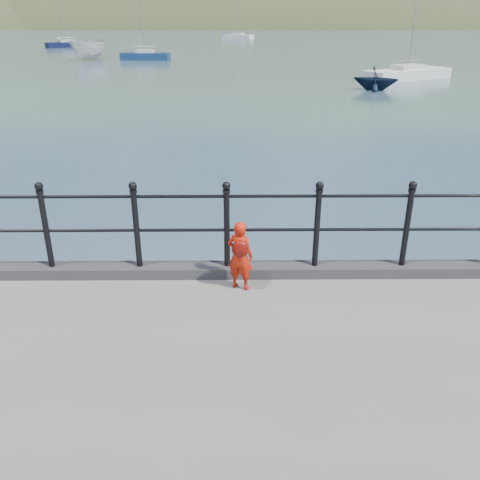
{
  "coord_description": "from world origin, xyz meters",
  "views": [
    {
      "loc": [
        0.72,
        -6.37,
        4.31
      ],
      "look_at": [
        0.77,
        -0.2,
        1.55
      ],
      "focal_mm": 38.0,
      "sensor_mm": 36.0,
      "label": 1
    }
  ],
  "objects_px": {
    "sailboat_port": "(145,57)",
    "sailboat_deep": "(238,37)",
    "railing": "(181,220)",
    "launch_navy": "(376,78)",
    "child": "(240,255)",
    "sailboat_near": "(408,74)",
    "sailboat_left": "(67,45)",
    "launch_white": "(89,49)"
  },
  "relations": [
    {
      "from": "child",
      "to": "sailboat_port",
      "type": "height_order",
      "value": "sailboat_port"
    },
    {
      "from": "railing",
      "to": "launch_navy",
      "type": "xyz_separation_m",
      "value": [
        9.32,
        26.04,
        -1.13
      ]
    },
    {
      "from": "child",
      "to": "launch_white",
      "type": "xyz_separation_m",
      "value": [
        -14.83,
        48.72,
        -0.45
      ]
    },
    {
      "from": "railing",
      "to": "launch_white",
      "type": "height_order",
      "value": "railing"
    },
    {
      "from": "railing",
      "to": "launch_navy",
      "type": "bearing_deg",
      "value": 70.31
    },
    {
      "from": "sailboat_near",
      "to": "sailboat_deep",
      "type": "xyz_separation_m",
      "value": [
        -11.81,
        65.39,
        0.0
      ]
    },
    {
      "from": "railing",
      "to": "sailboat_port",
      "type": "bearing_deg",
      "value": 99.85
    },
    {
      "from": "launch_navy",
      "to": "sailboat_port",
      "type": "xyz_separation_m",
      "value": [
        -17.74,
        22.46,
        -0.36
      ]
    },
    {
      "from": "sailboat_port",
      "to": "railing",
      "type": "bearing_deg",
      "value": -74.96
    },
    {
      "from": "railing",
      "to": "child",
      "type": "height_order",
      "value": "railing"
    },
    {
      "from": "railing",
      "to": "sailboat_left",
      "type": "xyz_separation_m",
      "value": [
        -22.94,
        70.06,
        -1.48
      ]
    },
    {
      "from": "sailboat_left",
      "to": "launch_navy",
      "type": "bearing_deg",
      "value": -88.31
    },
    {
      "from": "sailboat_port",
      "to": "sailboat_near",
      "type": "height_order",
      "value": "sailboat_near"
    },
    {
      "from": "launch_white",
      "to": "child",
      "type": "bearing_deg",
      "value": -55.65
    },
    {
      "from": "railing",
      "to": "sailboat_deep",
      "type": "xyz_separation_m",
      "value": [
        1.25,
        97.05,
        -1.48
      ]
    },
    {
      "from": "railing",
      "to": "child",
      "type": "distance_m",
      "value": 0.92
    },
    {
      "from": "railing",
      "to": "launch_navy",
      "type": "relative_size",
      "value": 6.83
    },
    {
      "from": "launch_white",
      "to": "sailboat_port",
      "type": "distance_m",
      "value": 5.68
    },
    {
      "from": "child",
      "to": "sailboat_near",
      "type": "distance_m",
      "value": 34.33
    },
    {
      "from": "sailboat_port",
      "to": "sailboat_left",
      "type": "bearing_deg",
      "value": 129.14
    },
    {
      "from": "sailboat_near",
      "to": "launch_navy",
      "type": "bearing_deg",
      "value": -154.82
    },
    {
      "from": "launch_white",
      "to": "sailboat_left",
      "type": "relative_size",
      "value": 0.68
    },
    {
      "from": "railing",
      "to": "sailboat_left",
      "type": "relative_size",
      "value": 2.29
    },
    {
      "from": "railing",
      "to": "sailboat_near",
      "type": "height_order",
      "value": "sailboat_near"
    },
    {
      "from": "child",
      "to": "launch_navy",
      "type": "bearing_deg",
      "value": -85.22
    },
    {
      "from": "railing",
      "to": "sailboat_left",
      "type": "height_order",
      "value": "sailboat_left"
    },
    {
      "from": "sailboat_port",
      "to": "sailboat_near",
      "type": "distance_m",
      "value": 27.3
    },
    {
      "from": "sailboat_near",
      "to": "sailboat_deep",
      "type": "bearing_deg",
      "value": 69.11
    },
    {
      "from": "launch_white",
      "to": "launch_navy",
      "type": "xyz_separation_m",
      "value": [
        23.37,
        -22.31,
        -0.34
      ]
    },
    {
      "from": "railing",
      "to": "sailboat_near",
      "type": "bearing_deg",
      "value": 67.58
    },
    {
      "from": "launch_white",
      "to": "sailboat_near",
      "type": "bearing_deg",
      "value": -14.18
    },
    {
      "from": "sailboat_port",
      "to": "sailboat_deep",
      "type": "xyz_separation_m",
      "value": [
        9.67,
        48.55,
        0.0
      ]
    },
    {
      "from": "sailboat_deep",
      "to": "launch_navy",
      "type": "bearing_deg",
      "value": -53.9
    },
    {
      "from": "launch_navy",
      "to": "sailboat_near",
      "type": "xyz_separation_m",
      "value": [
        3.75,
        5.62,
        -0.36
      ]
    },
    {
      "from": "sailboat_near",
      "to": "sailboat_left",
      "type": "distance_m",
      "value": 52.63
    },
    {
      "from": "launch_navy",
      "to": "sailboat_deep",
      "type": "bearing_deg",
      "value": 28.03
    },
    {
      "from": "sailboat_near",
      "to": "sailboat_deep",
      "type": "distance_m",
      "value": 66.44
    },
    {
      "from": "launch_navy",
      "to": "sailboat_left",
      "type": "distance_m",
      "value": 54.57
    },
    {
      "from": "child",
      "to": "launch_navy",
      "type": "relative_size",
      "value": 0.35
    },
    {
      "from": "railing",
      "to": "sailboat_deep",
      "type": "height_order",
      "value": "sailboat_deep"
    },
    {
      "from": "sailboat_near",
      "to": "child",
      "type": "bearing_deg",
      "value": -142.12
    },
    {
      "from": "child",
      "to": "launch_navy",
      "type": "xyz_separation_m",
      "value": [
        8.54,
        26.41,
        -0.78
      ]
    }
  ]
}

